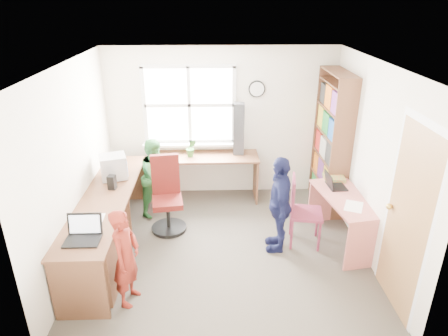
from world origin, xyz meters
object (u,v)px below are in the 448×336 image
object	(u,v)px
laptop_left	(84,234)
person_green	(156,177)
person_red	(126,258)
person_navy	(279,204)
crt_monitor	(114,167)
bookshelf	(331,145)
potted_plant	(191,148)
wooden_chair	(301,209)
cd_tower	(239,129)
laptop_right	(333,183)
right_desk	(345,210)
l_desk	(117,232)
swivel_chair	(167,198)

from	to	relation	value
laptop_left	person_green	size ratio (longest dim) A/B	0.31
laptop_left	person_red	bearing A→B (deg)	-11.74
person_navy	crt_monitor	bearing A→B (deg)	-101.49
bookshelf	potted_plant	world-z (taller)	bookshelf
crt_monitor	potted_plant	world-z (taller)	crt_monitor
wooden_chair	cd_tower	distance (m)	1.69
bookshelf	laptop_right	world-z (taller)	bookshelf
wooden_chair	person_navy	xyz separation A→B (m)	(-0.31, -0.11, 0.13)
wooden_chair	laptop_left	distance (m)	2.70
right_desk	crt_monitor	bearing A→B (deg)	160.85
potted_plant	person_navy	distance (m)	1.84
l_desk	laptop_left	size ratio (longest dim) A/B	8.14
crt_monitor	laptop_right	world-z (taller)	crt_monitor
swivel_chair	wooden_chair	distance (m)	1.85
swivel_chair	person_green	xyz separation A→B (m)	(-0.20, 0.44, 0.13)
bookshelf	crt_monitor	xyz separation A→B (m)	(-3.15, -0.56, -0.08)
right_desk	cd_tower	world-z (taller)	cd_tower
person_green	person_red	bearing A→B (deg)	-153.44
person_red	person_navy	xyz separation A→B (m)	(1.76, 0.95, 0.09)
right_desk	cd_tower	distance (m)	2.03
cd_tower	person_red	xyz separation A→B (m)	(-1.33, -2.44, -0.60)
person_navy	person_red	bearing A→B (deg)	-57.43
crt_monitor	wooden_chair	bearing A→B (deg)	-29.36
l_desk	bookshelf	distance (m)	3.35
swivel_chair	wooden_chair	bearing A→B (deg)	-22.35
laptop_right	person_navy	xyz separation A→B (m)	(-0.79, -0.39, -0.09)
laptop_left	person_green	world-z (taller)	person_green
right_desk	laptop_left	xyz separation A→B (m)	(-3.08, -0.95, 0.31)
l_desk	cd_tower	distance (m)	2.48
wooden_chair	person_green	size ratio (longest dim) A/B	0.80
potted_plant	swivel_chair	bearing A→B (deg)	-110.29
l_desk	swivel_chair	bearing A→B (deg)	58.27
l_desk	right_desk	distance (m)	2.92
potted_plant	person_red	xyz separation A→B (m)	(-0.59, -2.34, -0.33)
person_green	potted_plant	bearing A→B (deg)	-22.94
crt_monitor	laptop_left	world-z (taller)	crt_monitor
laptop_left	person_navy	bearing A→B (deg)	21.16
l_desk	swivel_chair	size ratio (longest dim) A/B	2.75
right_desk	swivel_chair	bearing A→B (deg)	159.75
right_desk	person_green	bearing A→B (deg)	151.36
bookshelf	laptop_left	bearing A→B (deg)	-147.00
person_red	laptop_left	bearing A→B (deg)	91.60
l_desk	laptop_left	xyz separation A→B (m)	(-0.19, -0.57, 0.35)
l_desk	crt_monitor	distance (m)	1.04
person_red	person_navy	bearing A→B (deg)	-48.62
bookshelf	wooden_chair	world-z (taller)	bookshelf
laptop_right	person_red	world-z (taller)	person_red
wooden_chair	crt_monitor	xyz separation A→B (m)	(-2.51, 0.51, 0.41)
person_green	person_navy	bearing A→B (deg)	-91.64
laptop_right	person_red	size ratio (longest dim) A/B	0.29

